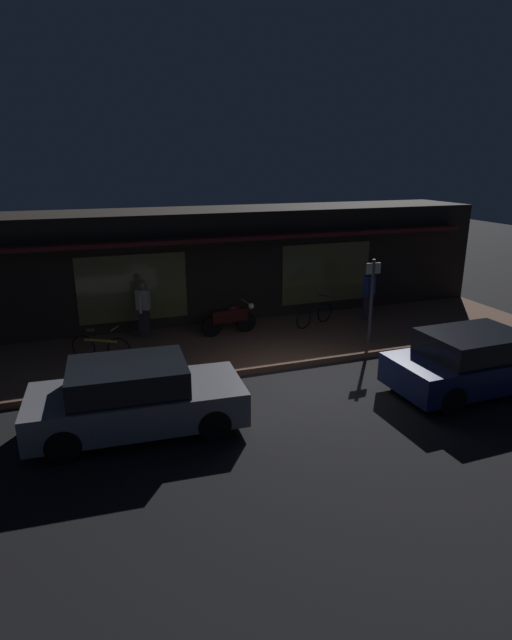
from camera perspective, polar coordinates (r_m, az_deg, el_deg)
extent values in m
plane|color=black|center=(12.29, 4.87, -7.26)|extent=(60.00, 60.00, 0.00)
cube|color=brown|center=(14.84, 0.09, -2.49)|extent=(18.00, 4.00, 0.15)
cube|color=black|center=(17.51, -3.70, 6.40)|extent=(18.00, 2.80, 3.60)
cube|color=brown|center=(15.61, -13.57, 3.49)|extent=(3.20, 0.04, 2.00)
cube|color=brown|center=(17.45, 7.84, 5.23)|extent=(3.20, 0.04, 2.00)
cube|color=#591919|center=(15.78, -2.08, 9.10)|extent=(16.20, 0.50, 0.12)
cylinder|color=black|center=(15.06, -4.97, -0.74)|extent=(0.61, 0.17, 0.60)
cylinder|color=black|center=(15.44, -1.12, -0.22)|extent=(0.61, 0.17, 0.60)
cube|color=black|center=(15.16, -3.04, 0.53)|extent=(1.12, 0.37, 0.36)
ellipsoid|color=black|center=(15.16, -2.53, 1.32)|extent=(0.46, 0.27, 0.20)
sphere|color=#F9EDB7|center=(15.37, -0.55, 1.56)|extent=(0.18, 0.18, 0.18)
cylinder|color=gray|center=(15.25, -1.24, 2.09)|extent=(0.07, 0.55, 0.03)
torus|color=black|center=(14.01, -18.68, -2.89)|extent=(0.59, 0.38, 0.66)
torus|color=black|center=(13.55, -15.01, -3.24)|extent=(0.59, 0.38, 0.66)
cube|color=#B78C2D|center=(13.70, -16.95, -2.20)|extent=(0.79, 0.50, 0.06)
cube|color=brown|center=(13.74, -17.97, -1.05)|extent=(0.21, 0.17, 0.06)
cylinder|color=#B78C2D|center=(13.40, -15.50, -0.92)|extent=(0.24, 0.37, 0.02)
torus|color=black|center=(15.75, 5.34, 0.16)|extent=(0.62, 0.30, 0.66)
torus|color=black|center=(16.48, 7.64, 0.87)|extent=(0.62, 0.30, 0.66)
cube|color=black|center=(16.05, 6.54, 1.28)|extent=(0.84, 0.40, 0.06)
cube|color=brown|center=(15.79, 5.99, 2.05)|extent=(0.22, 0.15, 0.06)
cylinder|color=black|center=(16.27, 7.54, 2.74)|extent=(0.19, 0.39, 0.02)
cube|color=#28232D|center=(15.25, -12.32, -0.36)|extent=(0.34, 0.30, 0.85)
cube|color=#B2AD9E|center=(15.06, -12.50, 2.23)|extent=(0.44, 0.37, 0.58)
sphere|color=#8C6647|center=(14.96, -12.60, 3.79)|extent=(0.22, 0.22, 0.22)
cylinder|color=#B2AD9E|center=(14.84, -12.80, 1.71)|extent=(0.12, 0.12, 0.52)
cylinder|color=#B2AD9E|center=(15.31, -12.17, 2.23)|extent=(0.12, 0.12, 0.52)
cube|color=#28232D|center=(17.00, 12.35, 1.45)|extent=(0.34, 0.34, 0.85)
cube|color=navy|center=(16.82, 12.51, 3.80)|extent=(0.42, 0.43, 0.58)
sphere|color=brown|center=(16.73, 12.60, 5.20)|extent=(0.22, 0.22, 0.22)
cylinder|color=navy|center=(17.09, 12.72, 3.75)|extent=(0.13, 0.13, 0.52)
cylinder|color=navy|center=(16.59, 12.26, 3.38)|extent=(0.13, 0.13, 0.52)
cylinder|color=#47474C|center=(14.58, 12.73, 1.97)|extent=(0.09, 0.09, 2.40)
cube|color=beige|center=(14.37, 12.97, 5.63)|extent=(0.44, 0.03, 0.30)
cylinder|color=black|center=(11.30, -6.31, -7.82)|extent=(0.65, 0.26, 0.64)
cylinder|color=black|center=(9.92, -4.70, -11.52)|extent=(0.65, 0.26, 0.64)
cylinder|color=black|center=(11.23, -20.17, -9.01)|extent=(0.65, 0.26, 0.64)
cylinder|color=black|center=(9.85, -20.70, -12.93)|extent=(0.65, 0.26, 0.64)
cube|color=slate|center=(10.38, -13.03, -9.15)|extent=(4.20, 2.02, 0.68)
cube|color=black|center=(10.15, -14.09, -6.44)|extent=(2.30, 1.74, 0.64)
cylinder|color=black|center=(14.36, 24.98, -3.83)|extent=(0.64, 0.23, 0.64)
cylinder|color=black|center=(12.64, 16.28, -5.64)|extent=(0.64, 0.23, 0.64)
cylinder|color=black|center=(11.55, 20.91, -8.34)|extent=(0.64, 0.23, 0.64)
cube|color=#141E4C|center=(12.86, 23.30, -4.89)|extent=(4.13, 1.84, 0.68)
cube|color=black|center=(12.57, 23.09, -2.68)|extent=(2.23, 1.64, 0.64)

